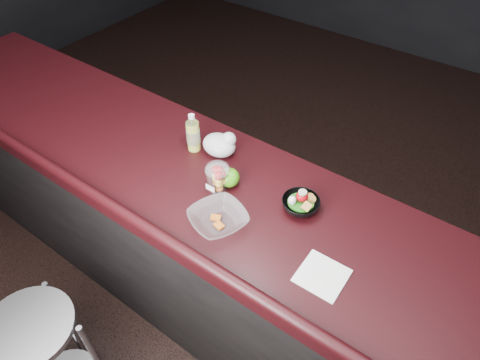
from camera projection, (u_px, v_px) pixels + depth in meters
The scene contains 11 objects.
ground at pixel (194, 351), 2.33m from camera, with size 8.00×8.00×0.00m, color black.
room_shell at pixel (138, 24), 1.06m from camera, with size 8.00×8.00×8.00m.
counter at pixel (224, 258), 2.15m from camera, with size 4.06×0.71×1.02m.
stool_left at pixel (43, 349), 1.79m from camera, with size 0.41×0.41×0.73m.
lemonade_bottle at pixel (193, 135), 1.93m from camera, with size 0.06×0.06×0.19m.
fruit_cup at pixel (218, 177), 1.73m from camera, with size 0.10×0.10×0.14m.
green_apple at pixel (229, 178), 1.78m from camera, with size 0.09×0.09×0.09m.
plastic_bag at pixel (220, 144), 1.92m from camera, with size 0.16×0.13×0.12m.
snack_bowl at pixel (301, 203), 1.69m from camera, with size 0.20×0.20×0.08m.
takeout_bowl at pixel (218, 219), 1.64m from camera, with size 0.28×0.28×0.05m.
paper_napkin at pixel (322, 275), 1.48m from camera, with size 0.16×0.16×0.00m, color white.
Camera 1 is at (0.81, -0.69, 2.29)m, focal length 32.00 mm.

